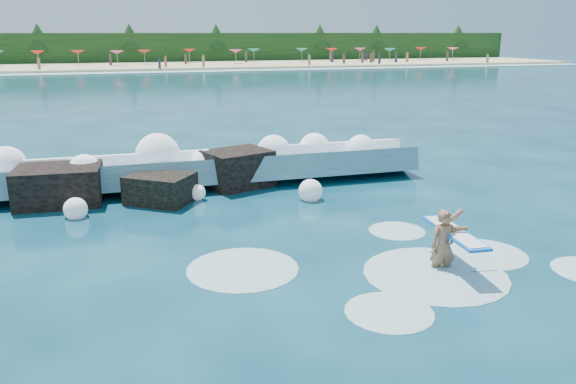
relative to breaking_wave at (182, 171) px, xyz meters
name	(u,v)px	position (x,y,z in m)	size (l,w,h in m)	color
ground	(249,273)	(0.58, -7.92, -0.50)	(200.00, 200.00, 0.00)	#072A3B
beach	(135,66)	(0.58, 70.08, -0.30)	(140.00, 20.00, 0.40)	tan
wet_band	(137,72)	(0.58, 59.08, -0.46)	(140.00, 5.00, 0.08)	silver
treeline	(132,49)	(0.58, 80.08, 2.00)	(140.00, 4.00, 5.00)	black
breaking_wave	(182,171)	(0.00, 0.00, 0.00)	(16.77, 2.67, 1.45)	teal
rock_cluster	(147,182)	(-1.23, -1.06, -0.04)	(8.27, 3.48, 1.46)	black
surfer_with_board	(446,243)	(4.84, -8.94, 0.11)	(0.97, 2.87, 1.68)	#8C5D41
wave_spray	(177,161)	(-0.14, -0.03, 0.39)	(15.00, 4.48, 1.90)	white
surf_foam	(401,270)	(3.91, -8.70, -0.50)	(9.57, 5.70, 0.16)	silver
beach_umbrellas	(134,52)	(0.63, 72.23, 1.75)	(113.46, 6.86, 0.50)	#D83F6D
beachgoers	(86,62)	(-6.11, 67.01, 0.59)	(105.87, 13.80, 1.94)	#3F332D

